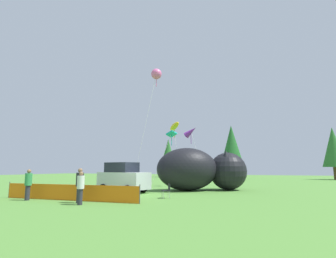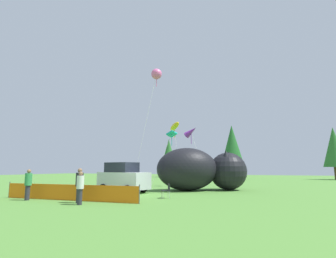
{
  "view_description": "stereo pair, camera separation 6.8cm",
  "coord_description": "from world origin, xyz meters",
  "px_view_note": "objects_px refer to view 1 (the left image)",
  "views": [
    {
      "loc": [
        9.36,
        -16.4,
        1.86
      ],
      "look_at": [
        1.42,
        3.72,
        5.1
      ],
      "focal_mm": 28.0,
      "sensor_mm": 36.0,
      "label": 1
    },
    {
      "loc": [
        9.42,
        -16.38,
        1.86
      ],
      "look_at": [
        1.42,
        3.72,
        5.1
      ],
      "focal_mm": 28.0,
      "sensor_mm": 36.0,
      "label": 2
    }
  ],
  "objects_px": {
    "spectator_in_yellow_shirt": "(81,186)",
    "kite_purple_delta": "(191,132)",
    "folding_chair": "(167,189)",
    "spectator_in_blue_shirt": "(28,183)",
    "kite_pink_octopus": "(156,74)",
    "inflatable_cat": "(200,171)",
    "kite_yellow_hero": "(174,127)",
    "kite_teal_diamond": "(171,135)",
    "parked_car": "(123,178)",
    "spectator_in_red_shirt": "(80,184)"
  },
  "relations": [
    {
      "from": "spectator_in_red_shirt",
      "to": "kite_purple_delta",
      "type": "relative_size",
      "value": 0.29
    },
    {
      "from": "spectator_in_red_shirt",
      "to": "folding_chair",
      "type": "bearing_deg",
      "value": 47.39
    },
    {
      "from": "parked_car",
      "to": "folding_chair",
      "type": "xyz_separation_m",
      "value": [
        4.7,
        -2.45,
        -0.57
      ]
    },
    {
      "from": "kite_purple_delta",
      "to": "spectator_in_yellow_shirt",
      "type": "bearing_deg",
      "value": -95.79
    },
    {
      "from": "kite_purple_delta",
      "to": "spectator_in_red_shirt",
      "type": "bearing_deg",
      "value": -98.08
    },
    {
      "from": "inflatable_cat",
      "to": "spectator_in_yellow_shirt",
      "type": "xyz_separation_m",
      "value": [
        -3.53,
        -10.7,
        -0.72
      ]
    },
    {
      "from": "kite_yellow_hero",
      "to": "inflatable_cat",
      "type": "bearing_deg",
      "value": -51.45
    },
    {
      "from": "parked_car",
      "to": "kite_teal_diamond",
      "type": "xyz_separation_m",
      "value": [
        0.87,
        8.37,
        4.35
      ]
    },
    {
      "from": "inflatable_cat",
      "to": "kite_yellow_hero",
      "type": "xyz_separation_m",
      "value": [
        -4.2,
        5.27,
        4.82
      ]
    },
    {
      "from": "folding_chair",
      "to": "kite_yellow_hero",
      "type": "bearing_deg",
      "value": -107.51
    },
    {
      "from": "parked_car",
      "to": "spectator_in_yellow_shirt",
      "type": "bearing_deg",
      "value": -63.16
    },
    {
      "from": "parked_car",
      "to": "inflatable_cat",
      "type": "relative_size",
      "value": 0.58
    },
    {
      "from": "kite_purple_delta",
      "to": "kite_yellow_hero",
      "type": "height_order",
      "value": "kite_yellow_hero"
    },
    {
      "from": "spectator_in_blue_shirt",
      "to": "kite_teal_diamond",
      "type": "bearing_deg",
      "value": 77.08
    },
    {
      "from": "spectator_in_red_shirt",
      "to": "spectator_in_yellow_shirt",
      "type": "relative_size",
      "value": 1.1
    },
    {
      "from": "folding_chair",
      "to": "spectator_in_blue_shirt",
      "type": "bearing_deg",
      "value": -6.3
    },
    {
      "from": "inflatable_cat",
      "to": "kite_pink_octopus",
      "type": "bearing_deg",
      "value": 134.36
    },
    {
      "from": "kite_pink_octopus",
      "to": "spectator_in_yellow_shirt",
      "type": "bearing_deg",
      "value": -84.82
    },
    {
      "from": "inflatable_cat",
      "to": "kite_teal_diamond",
      "type": "bearing_deg",
      "value": 101.55
    },
    {
      "from": "spectator_in_yellow_shirt",
      "to": "kite_purple_delta",
      "type": "distance_m",
      "value": 15.84
    },
    {
      "from": "kite_pink_octopus",
      "to": "kite_yellow_hero",
      "type": "relative_size",
      "value": 1.67
    },
    {
      "from": "inflatable_cat",
      "to": "kite_pink_octopus",
      "type": "xyz_separation_m",
      "value": [
        -4.6,
        1.14,
        9.56
      ]
    },
    {
      "from": "spectator_in_yellow_shirt",
      "to": "spectator_in_blue_shirt",
      "type": "bearing_deg",
      "value": 174.21
    },
    {
      "from": "spectator_in_red_shirt",
      "to": "kite_yellow_hero",
      "type": "distance_m",
      "value": 16.35
    },
    {
      "from": "folding_chair",
      "to": "kite_pink_octopus",
      "type": "height_order",
      "value": "kite_pink_octopus"
    },
    {
      "from": "parked_car",
      "to": "spectator_in_yellow_shirt",
      "type": "xyz_separation_m",
      "value": [
        1.65,
        -6.89,
        -0.2
      ]
    },
    {
      "from": "kite_yellow_hero",
      "to": "spectator_in_yellow_shirt",
      "type": "bearing_deg",
      "value": -87.6
    },
    {
      "from": "folding_chair",
      "to": "spectator_in_red_shirt",
      "type": "height_order",
      "value": "spectator_in_red_shirt"
    },
    {
      "from": "parked_car",
      "to": "kite_purple_delta",
      "type": "distance_m",
      "value": 9.85
    },
    {
      "from": "spectator_in_blue_shirt",
      "to": "spectator_in_yellow_shirt",
      "type": "bearing_deg",
      "value": -5.79
    },
    {
      "from": "spectator_in_blue_shirt",
      "to": "kite_teal_diamond",
      "type": "distance_m",
      "value": 15.87
    },
    {
      "from": "parked_car",
      "to": "kite_pink_octopus",
      "type": "height_order",
      "value": "kite_pink_octopus"
    },
    {
      "from": "folding_chair",
      "to": "kite_pink_octopus",
      "type": "bearing_deg",
      "value": -96.25
    },
    {
      "from": "folding_chair",
      "to": "spectator_in_red_shirt",
      "type": "distance_m",
      "value": 5.31
    },
    {
      "from": "spectator_in_blue_shirt",
      "to": "kite_yellow_hero",
      "type": "height_order",
      "value": "kite_yellow_hero"
    },
    {
      "from": "spectator_in_blue_shirt",
      "to": "kite_purple_delta",
      "type": "bearing_deg",
      "value": 68.68
    },
    {
      "from": "spectator_in_yellow_shirt",
      "to": "folding_chair",
      "type": "bearing_deg",
      "value": 55.55
    },
    {
      "from": "folding_chair",
      "to": "spectator_in_blue_shirt",
      "type": "distance_m",
      "value": 8.28
    },
    {
      "from": "spectator_in_red_shirt",
      "to": "kite_purple_delta",
      "type": "height_order",
      "value": "kite_purple_delta"
    },
    {
      "from": "spectator_in_blue_shirt",
      "to": "kite_pink_octopus",
      "type": "relative_size",
      "value": 0.15
    },
    {
      "from": "parked_car",
      "to": "spectator_in_yellow_shirt",
      "type": "height_order",
      "value": "parked_car"
    },
    {
      "from": "inflatable_cat",
      "to": "spectator_in_yellow_shirt",
      "type": "height_order",
      "value": "inflatable_cat"
    },
    {
      "from": "kite_purple_delta",
      "to": "kite_pink_octopus",
      "type": "height_order",
      "value": "kite_pink_octopus"
    },
    {
      "from": "spectator_in_red_shirt",
      "to": "kite_teal_diamond",
      "type": "relative_size",
      "value": 0.31
    },
    {
      "from": "folding_chair",
      "to": "kite_pink_octopus",
      "type": "xyz_separation_m",
      "value": [
        -4.12,
        7.39,
        10.66
      ]
    },
    {
      "from": "folding_chair",
      "to": "kite_teal_diamond",
      "type": "height_order",
      "value": "kite_teal_diamond"
    },
    {
      "from": "spectator_in_blue_shirt",
      "to": "kite_teal_diamond",
      "type": "xyz_separation_m",
      "value": [
        3.4,
        14.84,
        4.49
      ]
    },
    {
      "from": "spectator_in_red_shirt",
      "to": "kite_pink_octopus",
      "type": "xyz_separation_m",
      "value": [
        -0.54,
        11.28,
        10.19
      ]
    },
    {
      "from": "kite_purple_delta",
      "to": "kite_yellow_hero",
      "type": "xyz_separation_m",
      "value": [
        -2.19,
        0.93,
        0.82
      ]
    },
    {
      "from": "spectator_in_red_shirt",
      "to": "spectator_in_yellow_shirt",
      "type": "distance_m",
      "value": 0.77
    }
  ]
}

